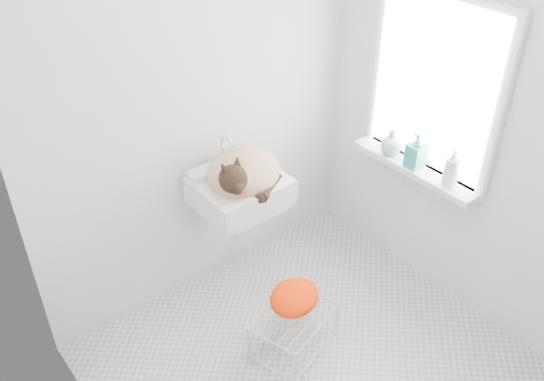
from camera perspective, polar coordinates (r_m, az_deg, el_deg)
floor at (r=3.55m, az=3.46°, el=-16.28°), size 2.20×2.00×0.02m
back_wall at (r=3.39m, az=-7.18°, el=8.11°), size 2.20×0.02×2.50m
right_wall at (r=3.45m, az=18.14°, el=7.07°), size 0.02×2.00×2.50m
left_wall at (r=2.25m, az=-17.13°, el=-9.19°), size 0.02×2.00×2.50m
window_glass at (r=3.49m, az=15.65°, el=9.73°), size 0.01×0.80×1.00m
window_frame at (r=3.48m, az=15.49°, el=9.68°), size 0.04×0.90×1.10m
windowsill at (r=3.68m, az=13.68°, el=2.12°), size 0.16×0.88×0.04m
sink at (r=3.44m, az=-3.15°, el=1.07°), size 0.52×0.45×0.21m
faucet at (r=3.49m, az=-4.97°, el=4.26°), size 0.19×0.13×0.19m
cat at (r=3.41m, az=-2.84°, el=1.58°), size 0.53×0.47×0.31m
wire_rack at (r=3.50m, az=2.13°, el=-13.42°), size 0.53×0.43×0.27m
towel at (r=3.44m, az=2.18°, el=-10.79°), size 0.38×0.32×0.13m
bottle_a at (r=3.54m, az=16.79°, el=0.56°), size 0.11×0.11×0.20m
bottle_b at (r=3.66m, az=13.63°, el=2.33°), size 0.10×0.10×0.22m
bottle_c at (r=3.76m, az=11.40°, el=3.58°), size 0.14×0.14×0.17m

